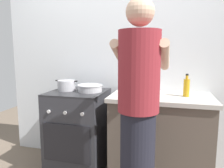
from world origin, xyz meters
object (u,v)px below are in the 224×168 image
object	(u,v)px
utensil_crock	(140,82)
spice_bottle	(157,92)
person	(138,116)
pot	(67,85)
oil_bottle	(186,87)
stove_range	(79,130)
mixing_bowl	(90,88)

from	to	relation	value
utensil_crock	spice_bottle	bearing A→B (deg)	-42.17
spice_bottle	person	world-z (taller)	person
pot	oil_bottle	xyz separation A→B (m)	(1.28, 0.00, 0.03)
stove_range	person	xyz separation A→B (m)	(0.76, -0.62, 0.41)
oil_bottle	spice_bottle	bearing A→B (deg)	-170.68
mixing_bowl	oil_bottle	distance (m)	1.00
utensil_crock	person	size ratio (longest dim) A/B	0.19
pot	utensil_crock	size ratio (longest dim) A/B	0.81
mixing_bowl	person	bearing A→B (deg)	-45.80
stove_range	pot	size ratio (longest dim) A/B	3.40
oil_bottle	person	size ratio (longest dim) A/B	0.13
mixing_bowl	person	size ratio (longest dim) A/B	0.16
mixing_bowl	person	world-z (taller)	person
stove_range	utensil_crock	distance (m)	0.87
stove_range	person	bearing A→B (deg)	-39.36
mixing_bowl	spice_bottle	distance (m)	0.73
stove_range	person	world-z (taller)	person
mixing_bowl	spice_bottle	bearing A→B (deg)	-3.51
spice_bottle	oil_bottle	world-z (taller)	oil_bottle
stove_range	utensil_crock	world-z (taller)	utensil_crock
pot	person	world-z (taller)	person
pot	mixing_bowl	world-z (taller)	pot
stove_range	spice_bottle	distance (m)	0.99
mixing_bowl	person	distance (m)	0.90
pot	mixing_bowl	xyz separation A→B (m)	(0.28, 0.00, -0.01)
mixing_bowl	oil_bottle	size ratio (longest dim) A/B	1.25
person	spice_bottle	bearing A→B (deg)	80.25
spice_bottle	oil_bottle	bearing A→B (deg)	9.32
utensil_crock	spice_bottle	size ratio (longest dim) A/B	4.06
pot	mixing_bowl	size ratio (longest dim) A/B	0.96
stove_range	oil_bottle	bearing A→B (deg)	0.73
pot	person	xyz separation A→B (m)	(0.90, -0.64, -0.10)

